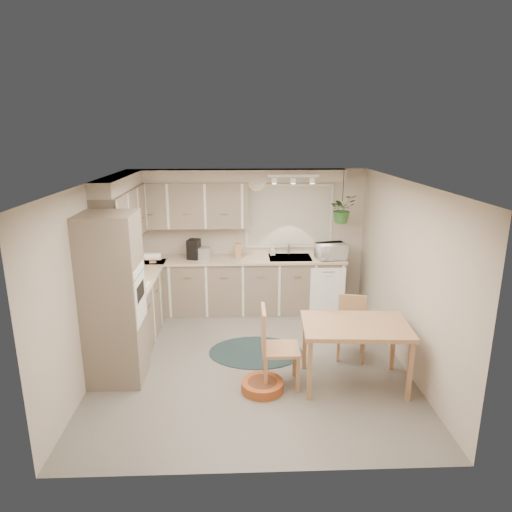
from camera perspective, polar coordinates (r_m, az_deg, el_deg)
name	(u,v)px	position (r m, az deg, el deg)	size (l,w,h in m)	color
floor	(252,360)	(6.34, -0.52, -12.93)	(4.20, 4.20, 0.00)	slate
ceiling	(251,183)	(5.62, -0.58, 9.17)	(4.20, 4.20, 0.00)	white
wall_back	(248,239)	(7.89, -1.00, 2.15)	(4.00, 0.04, 2.40)	#BAAC9A
wall_front	(259,353)	(3.93, 0.37, -12.05)	(4.00, 0.04, 2.40)	#BAAC9A
wall_left	(94,278)	(6.15, -19.55, -2.63)	(0.04, 4.20, 2.40)	#BAAC9A
wall_right	(405,275)	(6.25, 18.11, -2.21)	(0.04, 4.20, 2.40)	#BAAC9A
base_cab_left	(137,307)	(7.11, -14.65, -6.21)	(0.60, 1.85, 0.90)	#7E6D5E
base_cab_back	(237,286)	(7.81, -2.40, -3.74)	(3.60, 0.60, 0.90)	#7E6D5E
counter_left	(135,277)	(6.96, -14.83, -2.61)	(0.64, 1.89, 0.04)	#C7B791
counter_back	(237,259)	(7.66, -2.44, -0.44)	(3.64, 0.64, 0.04)	#C7B791
oven_stack	(113,299)	(5.76, -17.39, -5.21)	(0.65, 0.65, 2.10)	#7E6D5E
wall_oven_face	(140,299)	(5.69, -14.26, -5.25)	(0.02, 0.56, 0.58)	white
upper_cab_left	(124,215)	(6.89, -16.23, 4.89)	(0.35, 2.00, 0.75)	#7E6D5E
upper_cab_back	(188,205)	(7.64, -8.55, 6.32)	(2.00, 0.35, 0.75)	#7E6D5E
soffit_left	(119,182)	(6.83, -16.73, 8.80)	(0.30, 2.00, 0.20)	#BAAC9A
soffit_back	(236,176)	(7.56, -2.55, 10.01)	(3.60, 0.30, 0.20)	#BAAC9A
cooktop	(127,289)	(6.42, -15.84, -3.98)	(0.52, 0.58, 0.02)	white
range_hood	(123,257)	(6.29, -16.32, -0.06)	(0.40, 0.60, 0.14)	white
window_blinds	(289,216)	(7.83, 4.14, 4.99)	(1.40, 0.02, 1.00)	beige
window_frame	(289,216)	(7.84, 4.13, 5.00)	(1.50, 0.02, 1.10)	silver
sink	(290,260)	(7.72, 4.26, -0.49)	(0.70, 0.48, 0.10)	#9D9FA4
dishwasher_front	(327,292)	(7.67, 8.92, -4.49)	(0.58, 0.01, 0.83)	white
track_light_bar	(293,176)	(7.21, 4.71, 9.95)	(0.80, 0.04, 0.04)	white
wall_clock	(257,182)	(7.70, 0.10, 9.22)	(0.30, 0.30, 0.03)	gold
dining_table	(354,354)	(5.77, 12.14, -11.90)	(1.26, 0.84, 0.79)	tan
chair_left	(281,347)	(5.60, 3.13, -11.27)	(0.46, 0.46, 0.99)	tan
chair_back	(351,329)	(6.38, 11.84, -8.89)	(0.39, 0.39, 0.84)	tan
braided_rug	(256,352)	(6.55, -0.03, -11.92)	(1.32, 0.99, 0.01)	black
pet_bed	(262,386)	(5.68, 0.80, -15.92)	(0.51, 0.51, 0.12)	#A24E20
microwave	(331,249)	(7.68, 9.36, 0.82)	(0.48, 0.27, 0.33)	white
soap_bottle	(272,253)	(7.82, 2.07, 0.35)	(0.08, 0.17, 0.08)	white
hanging_plant	(342,212)	(7.58, 10.70, 5.42)	(0.42, 0.46, 0.36)	#2C5D25
coffee_maker	(194,249)	(7.66, -7.78, 0.86)	(0.18, 0.23, 0.33)	black
toaster	(200,253)	(7.69, -6.97, 0.40)	(0.31, 0.18, 0.19)	#9D9FA4
knife_block	(238,250)	(7.68, -2.26, 0.70)	(0.11, 0.11, 0.24)	tan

